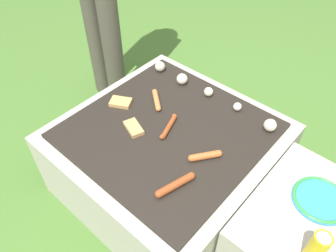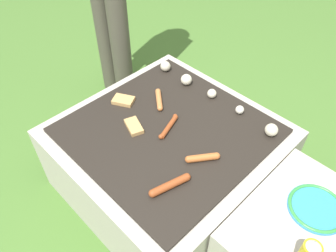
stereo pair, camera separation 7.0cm
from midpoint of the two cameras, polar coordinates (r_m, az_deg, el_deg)
name	(u,v)px [view 1 (the left image)]	position (r m, az deg, el deg)	size (l,w,h in m)	color
ground_plane	(168,183)	(1.86, -1.10, -9.99)	(14.00, 14.00, 0.00)	#47702D
grill	(168,159)	(1.69, -1.19, -5.78)	(0.94, 0.94, 0.43)	#B2AA9E
side_ledge	(296,240)	(1.53, 20.07, -18.22)	(0.42, 0.58, 0.43)	#B2AA9E
sausage_front_center	(205,156)	(1.40, 5.07, -5.23)	(0.10, 0.13, 0.03)	#B7602D
sausage_mid_right	(156,100)	(1.66, -3.23, 4.53)	(0.13, 0.11, 0.03)	#C6753D
sausage_front_right	(175,185)	(1.31, -0.25, -10.23)	(0.07, 0.18, 0.03)	#93421E
sausage_back_right	(168,126)	(1.53, -1.28, -0.05)	(0.07, 0.16, 0.02)	#93421E
bread_slice_left	(134,128)	(1.53, -7.31, -0.34)	(0.12, 0.09, 0.02)	tan
bread_slice_right	(121,102)	(1.68, -9.44, 4.08)	(0.13, 0.11, 0.02)	tan
mushroom_row	(206,91)	(1.70, 5.45, 6.07)	(0.76, 0.07, 0.06)	beige
plate_colorful	(320,199)	(1.39, 23.70, -11.68)	(0.21, 0.21, 0.02)	#338CCC
condiment_bottle	(317,248)	(1.18, 22.87, -19.04)	(0.06, 0.06, 0.19)	gold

